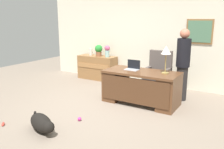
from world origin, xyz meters
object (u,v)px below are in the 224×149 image
at_px(desk_lamp, 166,52).
at_px(dog_toy_bone, 3,124).
at_px(vase_empty, 91,52).
at_px(vase_with_flowers, 107,51).
at_px(person_standing, 183,64).
at_px(dog_lying, 42,123).
at_px(dog_toy_ball, 79,119).
at_px(armchair, 158,75).
at_px(laptop, 133,67).
at_px(potted_plant, 99,50).
at_px(credenza, 97,67).
at_px(desk, 141,86).

distance_m(desk_lamp, dog_toy_bone, 3.55).
bearing_deg(vase_empty, vase_with_flowers, 0.00).
relative_size(person_standing, vase_with_flowers, 4.75).
distance_m(dog_lying, desk_lamp, 2.90).
bearing_deg(dog_toy_bone, dog_toy_ball, 39.12).
distance_m(person_standing, dog_lying, 3.44).
xyz_separation_m(armchair, dog_toy_bone, (-1.74, -3.37, -0.47)).
height_order(dog_lying, dog_toy_bone, dog_lying).
distance_m(laptop, vase_with_flowers, 2.00).
distance_m(person_standing, potted_plant, 2.91).
bearing_deg(vase_empty, armchair, -9.64).
distance_m(credenza, armchair, 2.26).
xyz_separation_m(armchair, dog_toy_ball, (-0.65, -2.48, -0.46)).
height_order(credenza, laptop, laptop).
bearing_deg(person_standing, armchair, 161.60).
height_order(vase_empty, dog_toy_ball, vase_empty).
bearing_deg(dog_lying, vase_empty, 113.13).
bearing_deg(dog_toy_ball, vase_empty, 121.98).
bearing_deg(potted_plant, laptop, -35.24).
bearing_deg(armchair, dog_toy_bone, -117.32).
bearing_deg(laptop, desk, -19.18).
bearing_deg(dog_lying, laptop, 75.01).
xyz_separation_m(credenza, person_standing, (2.89, -0.64, 0.51)).
relative_size(desk_lamp, dog_toy_ball, 8.15).
relative_size(vase_with_flowers, dog_toy_ball, 4.81).
relative_size(credenza, dog_toy_ball, 16.78).
distance_m(dog_lying, laptop, 2.46).
bearing_deg(person_standing, vase_with_flowers, 165.61).
xyz_separation_m(desk_lamp, vase_empty, (-2.94, 1.29, -0.37)).
bearing_deg(credenza, dog_toy_bone, -82.91).
relative_size(credenza, vase_with_flowers, 3.49).
relative_size(desk, dog_toy_ball, 22.81).
bearing_deg(person_standing, potted_plant, 167.18).
xyz_separation_m(credenza, dog_toy_bone, (0.47, -3.79, -0.35)).
height_order(person_standing, potted_plant, person_standing).
bearing_deg(vase_with_flowers, dog_lying, -75.86).
xyz_separation_m(armchair, vase_empty, (-2.46, 0.42, 0.37)).
bearing_deg(dog_toy_ball, laptop, 78.11).
distance_m(desk, credenza, 2.57).
bearing_deg(desk, vase_empty, 150.00).
bearing_deg(armchair, desk, -93.14).
xyz_separation_m(person_standing, desk_lamp, (-0.21, -0.65, 0.35)).
bearing_deg(dog_lying, credenza, 109.73).
bearing_deg(vase_with_flowers, dog_toy_bone, -88.67).
relative_size(dog_lying, vase_with_flowers, 2.18).
xyz_separation_m(laptop, vase_with_flowers, (-1.52, 1.30, 0.14)).
bearing_deg(credenza, dog_toy_ball, -61.65).
bearing_deg(dog_toy_ball, credenza, 118.35).
xyz_separation_m(desk, dog_toy_bone, (-1.69, -2.40, -0.39)).
distance_m(vase_with_flowers, vase_empty, 0.64).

